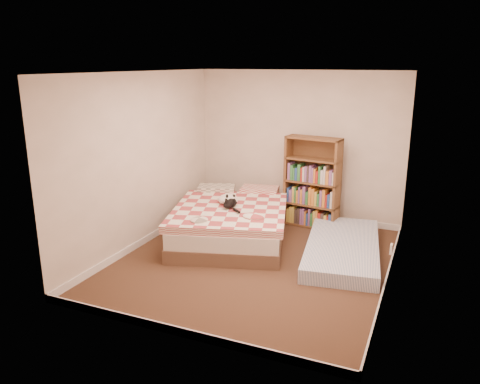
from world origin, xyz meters
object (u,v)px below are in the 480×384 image
at_px(bed, 232,220).
at_px(bookshelf, 312,194).
at_px(black_cat, 231,203).
at_px(floor_mattress, 342,248).
at_px(white_dog, 227,199).

relative_size(bed, bookshelf, 1.74).
bearing_deg(black_cat, floor_mattress, -18.53).
height_order(bookshelf, black_cat, bookshelf).
distance_m(bookshelf, black_cat, 1.47).
distance_m(floor_mattress, white_dog, 1.85).
xyz_separation_m(floor_mattress, white_dog, (-1.78, 0.00, 0.51)).
distance_m(bed, floor_mattress, 1.71).
xyz_separation_m(black_cat, white_dog, (-0.11, 0.11, 0.01)).
distance_m(bookshelf, floor_mattress, 1.33).
height_order(bookshelf, floor_mattress, bookshelf).
bearing_deg(bed, bookshelf, 29.30).
bearing_deg(bed, black_cat, -87.68).
bearing_deg(white_dog, bookshelf, 17.22).
height_order(bookshelf, white_dog, bookshelf).
bearing_deg(floor_mattress, white_dog, 171.47).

